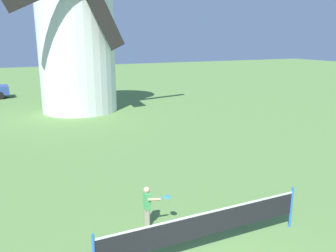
{
  "coord_description": "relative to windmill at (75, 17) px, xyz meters",
  "views": [
    {
      "loc": [
        -3.33,
        -3.94,
        4.74
      ],
      "look_at": [
        0.43,
        4.09,
        2.51
      ],
      "focal_mm": 37.39,
      "sensor_mm": 36.0,
      "label": 1
    }
  ],
  "objects": [
    {
      "name": "player_far",
      "position": [
        -1.46,
        -15.79,
        -5.4
      ],
      "size": [
        0.67,
        0.46,
        1.09
      ],
      "color": "#9E937F",
      "rests_on": "ground_plane"
    },
    {
      "name": "tennis_net",
      "position": [
        -0.71,
        -17.4,
        -5.33
      ],
      "size": [
        5.13,
        0.06,
        1.1
      ],
      "color": "blue",
      "rests_on": "ground_plane"
    },
    {
      "name": "windmill",
      "position": [
        0.0,
        0.0,
        0.0
      ],
      "size": [
        8.53,
        5.59,
        12.55
      ],
      "color": "white",
      "rests_on": "ground_plane"
    }
  ]
}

